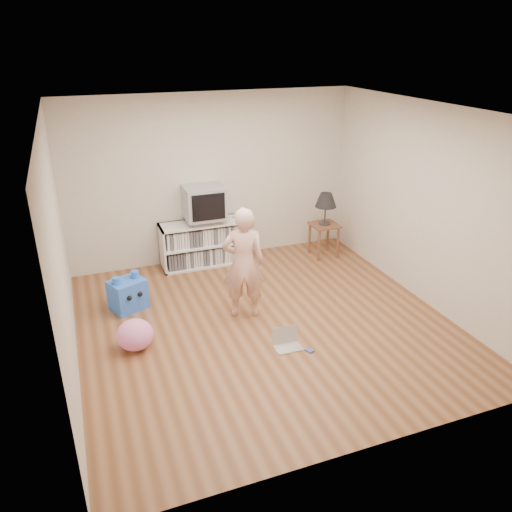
{
  "coord_description": "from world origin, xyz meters",
  "views": [
    {
      "loc": [
        -2.01,
        -5.02,
        3.33
      ],
      "look_at": [
        0.03,
        0.4,
        0.76
      ],
      "focal_mm": 35.0,
      "sensor_mm": 36.0,
      "label": 1
    }
  ],
  "objects_px": {
    "table_lamp": "(326,201)",
    "plush_blue": "(128,294)",
    "person": "(244,263)",
    "side_table": "(324,232)",
    "plush_pink": "(135,335)",
    "media_unit": "(205,243)",
    "laptop": "(286,341)",
    "crt_tv": "(204,202)",
    "dvd_deck": "(205,220)"
  },
  "relations": [
    {
      "from": "laptop",
      "to": "plush_pink",
      "type": "height_order",
      "value": "plush_pink"
    },
    {
      "from": "dvd_deck",
      "to": "crt_tv",
      "type": "height_order",
      "value": "crt_tv"
    },
    {
      "from": "media_unit",
      "to": "plush_blue",
      "type": "height_order",
      "value": "media_unit"
    },
    {
      "from": "media_unit",
      "to": "laptop",
      "type": "relative_size",
      "value": 4.38
    },
    {
      "from": "person",
      "to": "side_table",
      "type": "bearing_deg",
      "value": -125.62
    },
    {
      "from": "table_lamp",
      "to": "plush_pink",
      "type": "bearing_deg",
      "value": -153.64
    },
    {
      "from": "side_table",
      "to": "plush_pink",
      "type": "xyz_separation_m",
      "value": [
        -3.28,
        -1.62,
        -0.24
      ]
    },
    {
      "from": "plush_pink",
      "to": "media_unit",
      "type": "bearing_deg",
      "value": 55.24
    },
    {
      "from": "media_unit",
      "to": "plush_blue",
      "type": "distance_m",
      "value": 1.71
    },
    {
      "from": "plush_blue",
      "to": "plush_pink",
      "type": "bearing_deg",
      "value": -116.39
    },
    {
      "from": "table_lamp",
      "to": "plush_blue",
      "type": "height_order",
      "value": "table_lamp"
    },
    {
      "from": "media_unit",
      "to": "laptop",
      "type": "xyz_separation_m",
      "value": [
        0.26,
        -2.58,
        -0.29
      ]
    },
    {
      "from": "side_table",
      "to": "table_lamp",
      "type": "xyz_separation_m",
      "value": [
        -0.0,
        0.0,
        0.53
      ]
    },
    {
      "from": "crt_tv",
      "to": "side_table",
      "type": "xyz_separation_m",
      "value": [
        1.88,
        -0.37,
        -0.6
      ]
    },
    {
      "from": "dvd_deck",
      "to": "table_lamp",
      "type": "bearing_deg",
      "value": -11.11
    },
    {
      "from": "table_lamp",
      "to": "plush_pink",
      "type": "height_order",
      "value": "table_lamp"
    },
    {
      "from": "person",
      "to": "laptop",
      "type": "xyz_separation_m",
      "value": [
        0.22,
        -0.85,
        -0.67
      ]
    },
    {
      "from": "laptop",
      "to": "crt_tv",
      "type": "bearing_deg",
      "value": 97.49
    },
    {
      "from": "crt_tv",
      "to": "plush_pink",
      "type": "distance_m",
      "value": 2.57
    },
    {
      "from": "crt_tv",
      "to": "laptop",
      "type": "bearing_deg",
      "value": -84.25
    },
    {
      "from": "media_unit",
      "to": "table_lamp",
      "type": "height_order",
      "value": "table_lamp"
    },
    {
      "from": "crt_tv",
      "to": "plush_blue",
      "type": "height_order",
      "value": "crt_tv"
    },
    {
      "from": "crt_tv",
      "to": "table_lamp",
      "type": "xyz_separation_m",
      "value": [
        1.88,
        -0.37,
        -0.08
      ]
    },
    {
      "from": "media_unit",
      "to": "dvd_deck",
      "type": "height_order",
      "value": "dvd_deck"
    },
    {
      "from": "crt_tv",
      "to": "person",
      "type": "relative_size",
      "value": 0.41
    },
    {
      "from": "crt_tv",
      "to": "person",
      "type": "distance_m",
      "value": 1.73
    },
    {
      "from": "side_table",
      "to": "person",
      "type": "height_order",
      "value": "person"
    },
    {
      "from": "person",
      "to": "plush_blue",
      "type": "height_order",
      "value": "person"
    },
    {
      "from": "dvd_deck",
      "to": "plush_pink",
      "type": "relative_size",
      "value": 1.06
    },
    {
      "from": "laptop",
      "to": "plush_blue",
      "type": "relative_size",
      "value": 0.6
    },
    {
      "from": "dvd_deck",
      "to": "table_lamp",
      "type": "height_order",
      "value": "table_lamp"
    },
    {
      "from": "side_table",
      "to": "plush_pink",
      "type": "bearing_deg",
      "value": -153.64
    },
    {
      "from": "crt_tv",
      "to": "plush_pink",
      "type": "relative_size",
      "value": 1.42
    },
    {
      "from": "laptop",
      "to": "plush_blue",
      "type": "height_order",
      "value": "plush_blue"
    },
    {
      "from": "dvd_deck",
      "to": "crt_tv",
      "type": "bearing_deg",
      "value": -90.0
    },
    {
      "from": "media_unit",
      "to": "dvd_deck",
      "type": "bearing_deg",
      "value": -90.0
    },
    {
      "from": "side_table",
      "to": "media_unit",
      "type": "bearing_deg",
      "value": 168.43
    },
    {
      "from": "plush_blue",
      "to": "side_table",
      "type": "bearing_deg",
      "value": -12.03
    },
    {
      "from": "table_lamp",
      "to": "dvd_deck",
      "type": "bearing_deg",
      "value": 168.89
    },
    {
      "from": "media_unit",
      "to": "plush_blue",
      "type": "bearing_deg",
      "value": -142.28
    },
    {
      "from": "media_unit",
      "to": "crt_tv",
      "type": "relative_size",
      "value": 2.33
    },
    {
      "from": "crt_tv",
      "to": "plush_blue",
      "type": "bearing_deg",
      "value": -142.79
    },
    {
      "from": "media_unit",
      "to": "person",
      "type": "relative_size",
      "value": 0.96
    },
    {
      "from": "media_unit",
      "to": "laptop",
      "type": "bearing_deg",
      "value": -84.29
    },
    {
      "from": "table_lamp",
      "to": "side_table",
      "type": "bearing_deg",
      "value": 0.0
    },
    {
      "from": "dvd_deck",
      "to": "plush_pink",
      "type": "distance_m",
      "value": 2.5
    },
    {
      "from": "plush_blue",
      "to": "plush_pink",
      "type": "xyz_separation_m",
      "value": [
        -0.05,
        -0.97,
        -0.03
      ]
    },
    {
      "from": "plush_pink",
      "to": "person",
      "type": "bearing_deg",
      "value": 11.16
    },
    {
      "from": "media_unit",
      "to": "plush_blue",
      "type": "relative_size",
      "value": 2.62
    },
    {
      "from": "laptop",
      "to": "plush_blue",
      "type": "bearing_deg",
      "value": 137.92
    }
  ]
}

